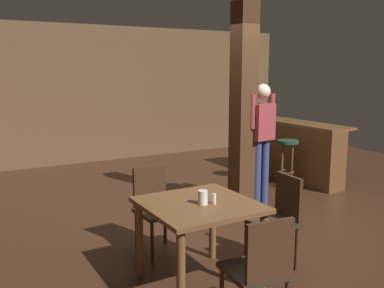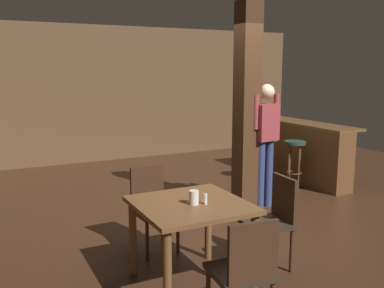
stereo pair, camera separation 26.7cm
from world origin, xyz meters
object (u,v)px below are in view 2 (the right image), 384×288
at_px(bar_counter, 298,150).
at_px(bar_stool_near, 295,153).
at_px(chair_south, 245,269).
at_px(standing_person, 265,137).
at_px(dining_table, 191,217).
at_px(napkin_cup, 194,197).
at_px(chair_north, 152,204).
at_px(salt_shaker, 205,199).
at_px(chair_east, 273,217).
at_px(bar_stool_mid, 266,148).

height_order(bar_counter, bar_stool_near, bar_counter).
distance_m(chair_south, standing_person, 3.05).
height_order(dining_table, napkin_cup, napkin_cup).
distance_m(chair_north, salt_shaker, 1.01).
height_order(salt_shaker, bar_stool_near, salt_shaker).
height_order(chair_east, bar_stool_mid, chair_east).
bearing_deg(chair_east, salt_shaker, -176.18).
distance_m(standing_person, bar_stool_mid, 1.50).
bearing_deg(bar_counter, chair_north, -154.22).
xyz_separation_m(salt_shaker, bar_counter, (3.28, 2.60, -0.30)).
height_order(salt_shaker, bar_stool_mid, salt_shaker).
height_order(dining_table, chair_east, chair_east).
bearing_deg(bar_stool_mid, bar_stool_near, -80.47).
bearing_deg(salt_shaker, standing_person, 41.44).
xyz_separation_m(standing_person, bar_stool_mid, (0.88, 1.14, -0.43)).
bearing_deg(chair_south, standing_person, 51.01).
bearing_deg(bar_stool_mid, napkin_cup, -135.89).
distance_m(chair_south, chair_east, 1.17).
distance_m(chair_south, bar_stool_mid, 4.45).
bearing_deg(napkin_cup, bar_stool_mid, 44.11).
relative_size(bar_counter, bar_stool_near, 2.82).
xyz_separation_m(chair_east, napkin_cup, (-0.87, -0.01, 0.32)).
xyz_separation_m(napkin_cup, salt_shaker, (0.09, -0.04, -0.02)).
height_order(salt_shaker, standing_person, standing_person).
bearing_deg(bar_stool_mid, chair_south, -128.55).
height_order(chair_east, bar_stool_near, chair_east).
xyz_separation_m(standing_person, bar_counter, (1.47, 1.00, -0.49)).
relative_size(chair_south, standing_person, 0.52).
bearing_deg(napkin_cup, dining_table, 94.01).
height_order(napkin_cup, standing_person, standing_person).
relative_size(chair_east, napkin_cup, 7.21).
distance_m(chair_east, napkin_cup, 0.93).
xyz_separation_m(chair_south, bar_stool_mid, (2.77, 3.48, 0.07)).
relative_size(dining_table, napkin_cup, 7.65).
height_order(chair_south, bar_stool_near, chair_south).
relative_size(chair_north, standing_person, 0.52).
bearing_deg(salt_shaker, chair_east, 3.82).
bearing_deg(bar_counter, dining_table, -143.40).
bearing_deg(chair_north, salt_shaker, -82.81).
distance_m(standing_person, bar_stool_near, 1.19).
height_order(chair_north, bar_stool_mid, chair_north).
height_order(dining_table, bar_stool_mid, dining_table).
bearing_deg(dining_table, bar_stool_near, 35.17).
height_order(bar_stool_near, bar_stool_mid, bar_stool_near).
xyz_separation_m(dining_table, bar_stool_mid, (2.78, 2.64, -0.06)).
bearing_deg(chair_north, chair_south, -88.65).
xyz_separation_m(chair_north, bar_counter, (3.40, 1.64, 0.01)).
bearing_deg(bar_stool_near, bar_stool_mid, 99.53).
bearing_deg(chair_south, dining_table, 90.94).
bearing_deg(standing_person, salt_shaker, -138.56).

